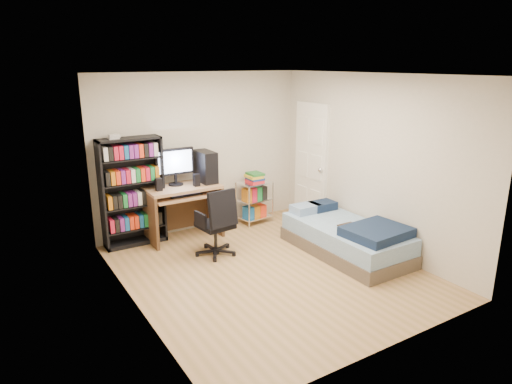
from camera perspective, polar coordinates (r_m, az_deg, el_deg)
room at (r=5.65m, az=1.71°, el=1.70°), size 3.58×4.08×2.58m
media_shelf at (r=6.90m, az=-15.21°, el=0.15°), size 0.90×0.30×1.67m
computer_desk at (r=7.10m, az=-8.53°, el=0.35°), size 1.11×0.64×1.39m
office_chair at (r=6.45m, az=-4.88°, el=-5.26°), size 0.64×0.64×0.98m
wire_cart at (r=7.65m, az=-0.19°, el=0.24°), size 0.58×0.45×0.87m
bed at (r=6.63m, az=11.30°, el=-5.59°), size 0.95×1.90×0.54m
door at (r=7.76m, az=6.88°, el=3.64°), size 0.12×0.80×2.00m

